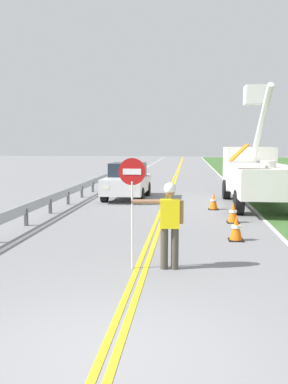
% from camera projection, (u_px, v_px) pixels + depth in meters
% --- Properties ---
extents(ground_plane, '(160.00, 160.00, 0.00)m').
position_uv_depth(ground_plane, '(110.00, 354.00, 5.03)').
color(ground_plane, gray).
extents(centerline_yellow_left, '(0.11, 110.00, 0.01)m').
position_uv_depth(centerline_yellow_left, '(171.00, 186.00, 24.78)').
color(centerline_yellow_left, yellow).
rests_on(centerline_yellow_left, ground).
extents(centerline_yellow_right, '(0.11, 110.00, 0.01)m').
position_uv_depth(centerline_yellow_right, '(174.00, 186.00, 24.76)').
color(centerline_yellow_right, yellow).
rests_on(centerline_yellow_right, ground).
extents(edge_line_right, '(0.12, 110.00, 0.01)m').
position_uv_depth(edge_line_right, '(231.00, 187.00, 24.38)').
color(edge_line_right, silver).
rests_on(edge_line_right, ground).
extents(edge_line_left, '(0.12, 110.00, 0.01)m').
position_uv_depth(edge_line_left, '(115.00, 186.00, 25.16)').
color(edge_line_left, silver).
rests_on(edge_line_left, ground).
extents(flagger_worker, '(1.09, 0.27, 1.83)m').
position_uv_depth(flagger_worker, '(169.00, 220.00, 8.34)').
color(flagger_worker, '#474238').
rests_on(flagger_worker, ground).
extents(stop_sign_paddle, '(0.56, 0.04, 2.33)m').
position_uv_depth(stop_sign_paddle, '(132.00, 188.00, 8.28)').
color(stop_sign_paddle, silver).
rests_on(stop_sign_paddle, ground).
extents(utility_bucket_truck, '(2.67, 6.84, 5.14)m').
position_uv_depth(utility_bucket_truck, '(256.00, 172.00, 17.21)').
color(utility_bucket_truck, white).
rests_on(utility_bucket_truck, ground).
extents(oncoming_sedan_nearest, '(1.98, 4.14, 1.70)m').
position_uv_depth(oncoming_sedan_nearest, '(127.00, 181.00, 19.26)').
color(oncoming_sedan_nearest, silver).
rests_on(oncoming_sedan_nearest, ground).
extents(traffic_cone_lead, '(0.40, 0.40, 0.70)m').
position_uv_depth(traffic_cone_lead, '(236.00, 228.00, 10.90)').
color(traffic_cone_lead, orange).
rests_on(traffic_cone_lead, ground).
extents(traffic_cone_mid, '(0.40, 0.40, 0.70)m').
position_uv_depth(traffic_cone_mid, '(233.00, 213.00, 13.37)').
color(traffic_cone_mid, orange).
rests_on(traffic_cone_mid, ground).
extents(traffic_cone_tail, '(0.40, 0.40, 0.70)m').
position_uv_depth(traffic_cone_tail, '(214.00, 201.00, 16.06)').
color(traffic_cone_tail, orange).
rests_on(traffic_cone_tail, ground).
extents(guardrail_left_shoulder, '(0.10, 32.00, 0.71)m').
position_uv_depth(guardrail_left_shoulder, '(88.00, 185.00, 20.76)').
color(guardrail_left_shoulder, '#9EA0A3').
rests_on(guardrail_left_shoulder, ground).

